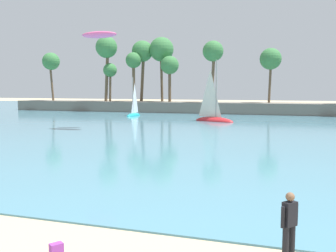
% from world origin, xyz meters
% --- Properties ---
extents(sea, '(220.00, 92.29, 0.06)m').
position_xyz_m(sea, '(0.00, 53.67, 0.03)').
color(sea, teal).
rests_on(sea, ground).
extents(palm_headland, '(89.01, 6.86, 13.01)m').
position_xyz_m(palm_headland, '(-1.86, 59.80, 4.03)').
color(palm_headland, slate).
rests_on(palm_headland, ground).
extents(person_at_waterline, '(0.38, 0.44, 1.67)m').
position_xyz_m(person_at_waterline, '(3.90, 6.92, 0.89)').
color(person_at_waterline, black).
rests_on(person_at_waterline, ground).
extents(sailboat_near_shore, '(5.67, 3.86, 7.97)m').
position_xyz_m(sailboat_near_shore, '(-5.22, 43.94, 0.78)').
color(sailboat_near_shore, red).
rests_on(sailboat_near_shore, sea).
extents(sailboat_mid_bay, '(1.26, 4.15, 6.01)m').
position_xyz_m(sailboat_mid_bay, '(-18.14, 49.52, 0.60)').
color(sailboat_mid_bay, teal).
rests_on(sailboat_mid_bay, sea).
extents(kite_aloft_drifting_left, '(3.82, 1.55, 0.77)m').
position_xyz_m(kite_aloft_drifting_left, '(-13.84, 31.14, 9.16)').
color(kite_aloft_drifting_left, '#EA5693').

